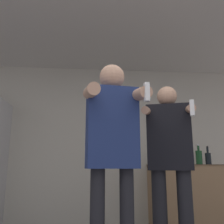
# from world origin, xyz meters

# --- Properties ---
(wall_back) EXTENTS (7.00, 0.06, 2.55)m
(wall_back) POSITION_xyz_m (0.00, 2.86, 1.27)
(wall_back) COLOR beige
(wall_back) RESTS_ON ground_plane
(ceiling_slab) EXTENTS (7.00, 3.35, 0.05)m
(ceiling_slab) POSITION_xyz_m (0.00, 1.41, 2.57)
(ceiling_slab) COLOR silver
(ceiling_slab) RESTS_ON wall_back
(counter) EXTENTS (1.14, 0.68, 0.92)m
(counter) POSITION_xyz_m (1.19, 2.50, 0.46)
(counter) COLOR #997551
(counter) RESTS_ON ground_plane
(bottle_dark_rum) EXTENTS (0.09, 0.09, 0.31)m
(bottle_dark_rum) POSITION_xyz_m (1.35, 2.42, 1.03)
(bottle_dark_rum) COLOR #194723
(bottle_dark_rum) RESTS_ON counter
(bottle_short_whiskey) EXTENTS (0.10, 0.10, 0.32)m
(bottle_short_whiskey) POSITION_xyz_m (0.77, 2.42, 1.04)
(bottle_short_whiskey) COLOR #194723
(bottle_short_whiskey) RESTS_ON counter
(bottle_red_label) EXTENTS (0.09, 0.09, 0.34)m
(bottle_red_label) POSITION_xyz_m (0.91, 2.42, 1.04)
(bottle_red_label) COLOR #563314
(bottle_red_label) RESTS_ON counter
(bottle_amber_bourbon) EXTENTS (0.09, 0.09, 0.28)m
(bottle_amber_bourbon) POSITION_xyz_m (1.49, 2.42, 1.01)
(bottle_amber_bourbon) COLOR black
(bottle_amber_bourbon) RESTS_ON counter
(person_woman_foreground) EXTENTS (0.52, 0.47, 1.72)m
(person_woman_foreground) POSITION_xyz_m (-0.11, 0.69, 1.07)
(person_woman_foreground) COLOR black
(person_woman_foreground) RESTS_ON ground_plane
(person_man_side) EXTENTS (0.55, 0.55, 1.68)m
(person_man_side) POSITION_xyz_m (0.48, 1.10, 0.96)
(person_man_side) COLOR black
(person_man_side) RESTS_ON ground_plane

